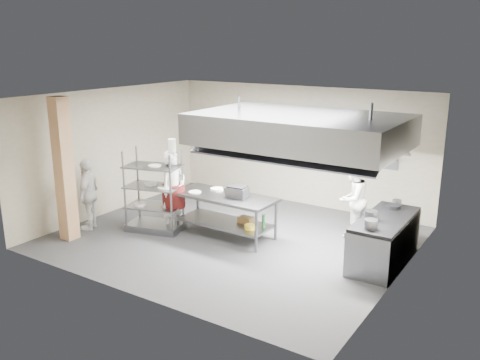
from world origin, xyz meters
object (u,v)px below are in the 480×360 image
Objects in this scene: chef_head at (173,191)px; chef_plating at (89,194)px; island at (225,215)px; pass_rack at (154,191)px; stockpot at (371,215)px; cooking_range at (384,242)px; chef_line at (352,199)px; griddle at (237,192)px.

chef_plating is at bearing 128.24° from chef_head.
chef_head is at bearing -165.46° from island.
stockpot is (4.60, 0.77, 0.08)m from pass_rack.
cooking_range is 6.34m from chef_plating.
cooking_range is at bearing 9.25° from island.
stockpot is at bearing 46.86° from chef_line.
chef_line reaches higher than stockpot.
chef_plating reaches higher than griddle.
chef_line is 1.51m from stockpot.
island is 2.74m from chef_line.
chef_line is 3.88× the size of griddle.
chef_head is 1.50m from griddle.
stockpot is at bearing -2.04° from griddle.
pass_rack is at bearing -48.30° from chef_line.
chef_plating reaches higher than stockpot.
griddle is at bearing -176.58° from stockpot.
chef_line is at bearing 34.04° from island.
griddle is at bearing 12.38° from island.
island is at bearing -171.68° from cooking_range.
cooking_range is at bearing 51.95° from stockpot.
cooking_range is 4.56m from chef_head.
chef_line is at bearing 30.21° from griddle.
griddle is at bearing -40.80° from chef_line.
island is 3.15m from stockpot.
pass_rack is at bearing 90.90° from chef_plating.
chef_head is at bearing 22.19° from pass_rack.
pass_rack is 1.47m from chef_plating.
griddle is (3.07, 1.32, 0.22)m from chef_plating.
chef_head is at bearing -170.28° from cooking_range.
chef_line is (3.44, 1.77, -0.07)m from chef_head.
chef_head is 1.08× the size of chef_line.
island is 3.34m from cooking_range.
chef_head is (-4.47, -0.77, 0.47)m from cooking_range.
chef_line is at bearing 13.11° from pass_rack.
chef_head is at bearing 92.64° from chef_plating.
island is 5.29× the size of griddle.
chef_head reaches higher than chef_plating.
cooking_range is 8.36× the size of stockpot.
griddle is (0.29, 0.06, 0.56)m from island.
chef_plating reaches higher than cooking_range.
griddle is (-3.01, -0.42, 0.59)m from cooking_range.
chef_head is 3.87m from chef_line.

